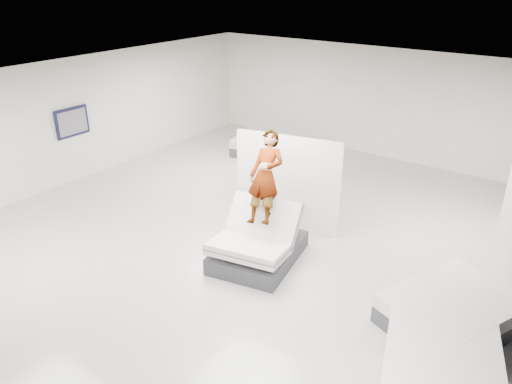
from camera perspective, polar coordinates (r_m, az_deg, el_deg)
room at (r=9.28m, az=-1.43°, el=1.21°), size 14.00×14.04×3.20m
hero_bed at (r=9.67m, az=0.19°, el=-5.97°), size 1.75×2.11×1.25m
person at (r=9.53m, az=1.05°, el=-0.34°), size 0.99×1.87×1.31m
remote at (r=9.26m, az=1.41°, el=-2.71°), size 0.08×0.15×0.08m
divider_panel at (r=10.61m, az=3.59°, el=1.02°), size 2.28×0.57×2.10m
flat_bed_right_far at (r=8.67m, az=21.54°, el=-12.61°), size 2.17×2.44×0.55m
flat_bed_right_near at (r=7.73m, az=20.36°, el=-17.55°), size 2.03×2.36×0.55m
flat_bed_left_far at (r=15.21m, az=1.38°, el=5.22°), size 2.14×1.77×0.52m
wall_poster at (r=13.79m, az=-20.27°, el=7.51°), size 0.06×0.95×0.75m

